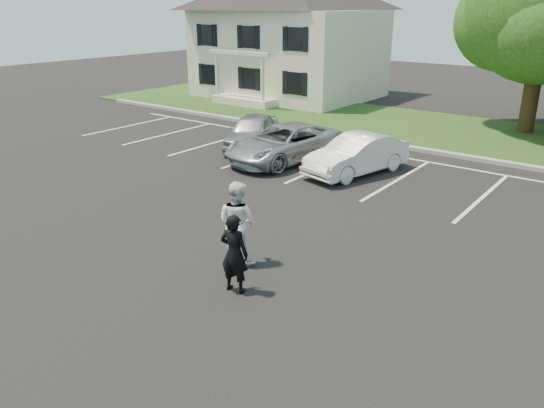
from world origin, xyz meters
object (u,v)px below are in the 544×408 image
object	(u,v)px
house	(290,34)
car_silver_west	(253,131)
man_black_suit	(234,254)
man_white_shirt	(237,222)
car_silver_minivan	(285,143)
car_white_sedan	(357,155)

from	to	relation	value
house	car_silver_west	size ratio (longest dim) A/B	2.58
man_black_suit	man_white_shirt	bearing A→B (deg)	-62.74
man_white_shirt	car_silver_minivan	bearing A→B (deg)	-62.85
house	man_white_shirt	xyz separation A→B (m)	(12.62, -19.76, -2.87)
house	car_silver_minivan	xyz separation A→B (m)	(8.61, -12.36, -3.15)
house	car_silver_west	bearing A→B (deg)	-61.03
man_black_suit	car_silver_minivan	size ratio (longest dim) A/B	0.35
car_white_sedan	car_silver_west	bearing A→B (deg)	-172.80
car_silver_west	car_white_sedan	size ratio (longest dim) A/B	0.99
man_black_suit	car_white_sedan	xyz separation A→B (m)	(-1.94, 8.66, -0.18)
house	car_silver_minivan	size ratio (longest dim) A/B	2.12
house	car_white_sedan	distance (m)	17.03
man_white_shirt	car_white_sedan	distance (m)	7.69
house	car_white_sedan	size ratio (longest dim) A/B	2.54
man_white_shirt	car_silver_west	distance (m)	10.26
car_silver_minivan	car_white_sedan	xyz separation A→B (m)	(2.89, 0.20, -0.01)
car_white_sedan	man_black_suit	bearing A→B (deg)	-63.77
man_black_suit	car_silver_west	world-z (taller)	man_black_suit
man_black_suit	man_white_shirt	distance (m)	1.35
man_white_shirt	car_silver_minivan	distance (m)	8.42
man_white_shirt	car_silver_west	world-z (taller)	man_white_shirt
car_silver_minivan	man_white_shirt	bearing A→B (deg)	-52.41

